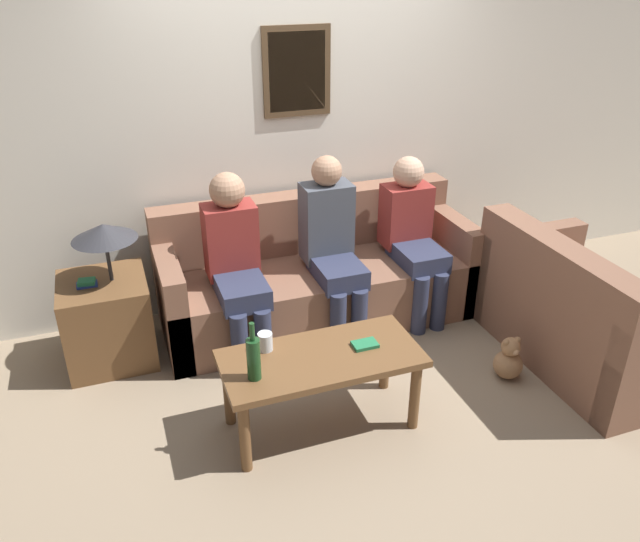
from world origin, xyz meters
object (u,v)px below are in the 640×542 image
object	(u,v)px
teddy_bear	(509,360)
wine_bottle	(254,358)
couch_side	(582,318)
drinking_glass	(265,342)
couch_main	(317,278)
coffee_table	(321,366)
person_left	(235,258)
person_right	(412,232)
person_middle	(332,241)

from	to	relation	value
teddy_bear	wine_bottle	bearing A→B (deg)	-176.89
couch_side	drinking_glass	world-z (taller)	couch_side
couch_main	drinking_glass	world-z (taller)	couch_main
coffee_table	person_left	world-z (taller)	person_left
person_right	wine_bottle	bearing A→B (deg)	-143.42
coffee_table	couch_side	bearing A→B (deg)	1.38
coffee_table	person_right	xyz separation A→B (m)	(1.06, 1.01, 0.23)
teddy_bear	person_right	bearing A→B (deg)	101.93
couch_main	person_left	xyz separation A→B (m)	(-0.63, -0.19, 0.35)
couch_side	coffee_table	distance (m)	1.82
couch_main	wine_bottle	size ratio (longest dim) A/B	6.77
couch_side	wine_bottle	distance (m)	2.23
wine_bottle	person_right	xyz separation A→B (m)	(1.45, 1.08, 0.03)
couch_main	person_middle	world-z (taller)	person_middle
person_left	wine_bottle	bearing A→B (deg)	-98.14
couch_side	teddy_bear	bearing A→B (deg)	92.56
couch_main	coffee_table	bearing A→B (deg)	-108.38
coffee_table	person_right	distance (m)	1.48
couch_main	person_middle	size ratio (longest dim) A/B	1.81
coffee_table	drinking_glass	xyz separation A→B (m)	(-0.27, 0.16, 0.12)
couch_side	person_right	xyz separation A→B (m)	(-0.75, 0.96, 0.32)
coffee_table	drinking_glass	distance (m)	0.34
couch_main	person_left	bearing A→B (deg)	-162.98
drinking_glass	wine_bottle	bearing A→B (deg)	-117.88
couch_side	wine_bottle	bearing A→B (deg)	92.97
drinking_glass	person_middle	distance (m)	1.09
drinking_glass	couch_main	bearing A→B (deg)	56.80
couch_main	drinking_glass	size ratio (longest dim) A/B	21.70
couch_main	person_left	distance (m)	0.74
couch_main	person_middle	bearing A→B (deg)	-73.86
couch_side	teddy_bear	world-z (taller)	couch_side
wine_bottle	person_middle	world-z (taller)	person_middle
drinking_glass	couch_side	bearing A→B (deg)	-3.12
person_right	coffee_table	bearing A→B (deg)	-136.53
couch_main	person_right	world-z (taller)	person_right
wine_bottle	teddy_bear	distance (m)	1.73
coffee_table	wine_bottle	distance (m)	0.44
couch_side	teddy_bear	distance (m)	0.58
person_right	person_left	bearing A→B (deg)	-178.13
person_middle	teddy_bear	xyz separation A→B (m)	(0.84, -0.96, -0.54)
couch_main	couch_side	world-z (taller)	same
person_left	teddy_bear	distance (m)	1.86
person_right	couch_side	bearing A→B (deg)	-51.96
couch_main	wine_bottle	world-z (taller)	couch_main
couch_side	person_left	bearing A→B (deg)	65.89
couch_main	person_right	bearing A→B (deg)	-12.41
coffee_table	teddy_bear	world-z (taller)	coffee_table
couch_side	drinking_glass	xyz separation A→B (m)	(-2.08, 0.11, 0.22)
coffee_table	person_middle	distance (m)	1.11
couch_side	wine_bottle	size ratio (longest dim) A/B	4.25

